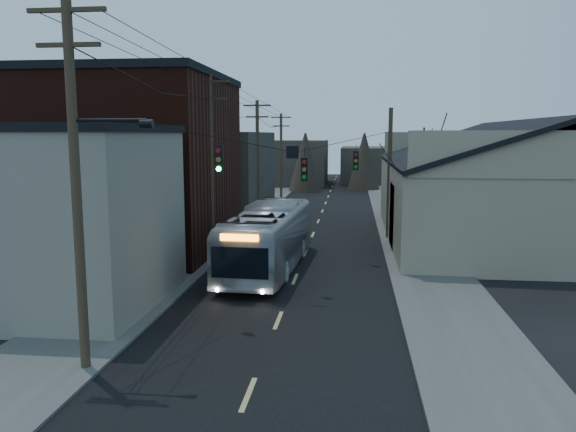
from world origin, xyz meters
name	(u,v)px	position (x,y,z in m)	size (l,w,h in m)	color
road_surface	(317,225)	(0.00, 30.00, 0.01)	(9.00, 110.00, 0.02)	black
sidewalk_left	(232,223)	(-6.50, 30.00, 0.06)	(4.00, 110.00, 0.12)	#474744
sidewalk_right	(404,226)	(6.50, 30.00, 0.06)	(4.00, 110.00, 0.12)	#474744
building_clapboard	(56,219)	(-9.00, 9.00, 3.50)	(8.00, 8.00, 7.00)	gray
building_brick	(136,166)	(-10.00, 20.00, 5.00)	(10.00, 12.00, 10.00)	black
building_left_far	(212,173)	(-9.50, 36.00, 3.50)	(9.00, 14.00, 7.00)	#302C27
warehouse	(516,200)	(13.00, 25.00, 2.70)	(16.16, 20.60, 7.73)	gray
building_far_left	(290,162)	(-6.00, 65.00, 3.00)	(10.00, 12.00, 6.00)	#302C27
building_far_right	(383,165)	(7.00, 70.00, 2.50)	(12.00, 14.00, 5.00)	#302C27
bare_tree	(422,193)	(6.50, 20.00, 3.60)	(0.40, 0.40, 7.20)	black
utility_lines	(263,163)	(-3.11, 24.14, 4.95)	(11.24, 45.28, 10.50)	#382B1E
bus	(269,238)	(-1.52, 15.73, 1.63)	(2.74, 11.72, 3.27)	#A4A8AF
parked_car	(265,217)	(-3.84, 29.18, 0.69)	(1.46, 4.20, 1.38)	#969A9D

